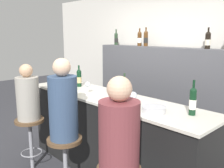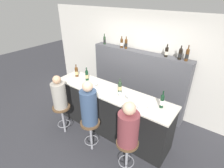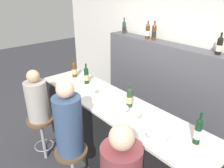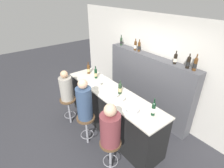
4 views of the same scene
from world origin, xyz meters
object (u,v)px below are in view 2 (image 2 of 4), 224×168
Objects in this scene: wine_glass_1 at (120,94)px; wine_bottle_counter_1 at (87,75)px; guest_seated_right at (128,127)px; metal_bowl at (141,105)px; wine_bottle_backbar_3 at (167,52)px; bar_stool_right at (127,149)px; wine_bottle_counter_2 at (120,87)px; wine_bottle_backbar_2 at (126,44)px; bar_stool_left at (62,112)px; wine_glass_2 at (128,96)px; wine_bottle_counter_0 at (77,72)px; wine_bottle_counter_3 at (162,101)px; wine_bottle_backbar_0 at (105,40)px; bar_stool_middle at (91,128)px; wine_bottle_backbar_4 at (180,54)px; guest_seated_left at (59,94)px; wine_bottle_backbar_5 at (187,55)px; guest_seated_middle at (89,106)px; wine_bottle_backbar_1 at (122,43)px; wine_glass_0 at (96,84)px.

wine_bottle_counter_1 is at bearing 170.50° from wine_glass_1.
metal_bowl is at bearing 99.37° from guest_seated_right.
wine_glass_1 is at bearing -106.66° from wine_bottle_backbar_3.
wine_glass_1 is 1.05m from bar_stool_right.
wine_bottle_counter_2 is 1.34m from wine_bottle_backbar_3.
wine_bottle_counter_2 is at bearing -62.59° from wine_bottle_backbar_2.
wine_glass_2 is at bearing 25.28° from bar_stool_left.
wine_bottle_counter_3 is at bearing 0.00° from wine_bottle_counter_0.
wine_bottle_backbar_0 is 1.14× the size of metal_bowl.
wine_bottle_counter_2 is 1.03m from bar_stool_middle.
wine_bottle_counter_0 is 2.17m from guest_seated_right.
wine_bottle_backbar_4 is at bearing 32.04° from wine_bottle_counter_1.
wine_bottle_backbar_0 is 3.00m from bar_stool_right.
wine_glass_1 is 0.18× the size of guest_seated_left.
wine_bottle_backbar_5 reaches higher than guest_seated_left.
guest_seated_right is (-0.24, -1.90, -0.73)m from wine_bottle_backbar_5.
wine_bottle_backbar_2 reaches higher than bar_stool_middle.
metal_bowl is 0.35× the size of bar_stool_right.
wine_glass_1 is at bearing -167.48° from wine_bottle_counter_3.
guest_seated_right is (1.72, 0.00, 0.50)m from bar_stool_left.
bar_stool_left is 1.00× the size of bar_stool_right.
wine_bottle_backbar_0 is at bearing 137.52° from wine_glass_1.
guest_seated_right is (1.66, -0.80, -0.14)m from wine_bottle_counter_1.
wine_bottle_counter_2 is 1.30m from guest_seated_left.
wine_bottle_counter_3 is 1.48m from bar_stool_middle.
wine_bottle_counter_2 is 1.09× the size of wine_bottle_backbar_0.
wine_bottle_counter_0 is 0.36× the size of guest_seated_middle.
wine_bottle_counter_0 is 2.26m from bar_stool_right.
wine_bottle_counter_1 reaches higher than wine_bottle_counter_2.
wine_glass_0 is at bearing -81.33° from wine_bottle_backbar_1.
wine_bottle_counter_1 is 2.06× the size of wine_glass_2.
wine_bottle_counter_3 is at bearing 12.52° from wine_glass_1.
guest_seated_left reaches higher than wine_bottle_counter_1.
wine_bottle_counter_0 is 0.44× the size of bar_stool_left.
wine_bottle_backbar_5 reaches higher than bar_stool_right.
guest_seated_middle is 0.85m from guest_seated_right.
guest_seated_left is at bearing 180.00° from bar_stool_right.
wine_bottle_counter_0 is 1.02× the size of wine_bottle_counter_2.
wine_bottle_counter_0 is 0.44× the size of bar_stool_right.
wine_bottle_backbar_3 reaches higher than wine_bottle_counter_1.
wine_bottle_backbar_0 is 1.78m from wine_bottle_backbar_3.
wine_bottle_counter_1 is 0.96× the size of wine_bottle_backbar_5.
wine_bottle_counter_1 is 0.43× the size of guest_seated_left.
wine_bottle_counter_1 is at bearing -147.96° from wine_bottle_backbar_4.
wine_bottle_backbar_0 is 2.16× the size of wine_glass_1.
wine_glass_1 is at bearing -118.16° from wine_bottle_backbar_4.
bar_stool_left is at bearing 180.00° from bar_stool_right.
wine_bottle_backbar_3 is 0.45m from wine_bottle_backbar_5.
wine_bottle_counter_3 is at bearing -0.00° from wine_bottle_counter_2.
bar_stool_right is (1.72, 0.00, 0.00)m from bar_stool_left.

